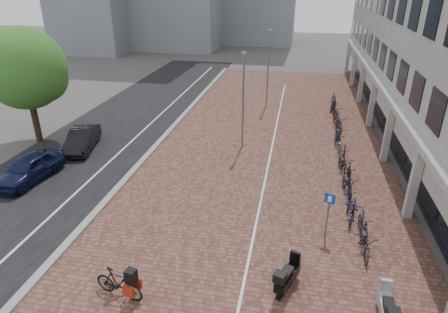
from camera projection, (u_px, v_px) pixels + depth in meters
ground at (195, 248)px, 15.31m from camera, size 140.00×140.00×0.00m
plaza_brick at (271, 139)px, 25.63m from camera, size 14.50×42.00×0.04m
street_asphalt at (117, 128)px, 27.56m from camera, size 8.00×50.00×0.03m
curb at (169, 131)px, 26.85m from camera, size 0.35×42.00×0.14m
lane_line at (144, 130)px, 27.20m from camera, size 0.12×44.00×0.00m
parking_line at (274, 139)px, 25.59m from camera, size 0.10×30.00×0.00m
car_navy at (29, 168)px, 20.17m from camera, size 2.15×4.31×1.41m
car_dark at (82, 139)px, 23.95m from camera, size 2.30×4.23×1.32m
hero_bike at (119, 283)px, 12.75m from camera, size 1.91×0.88×1.30m
scooter_front at (387, 307)px, 11.81m from camera, size 0.56×1.70×1.16m
scooter_mid at (288, 275)px, 13.07m from camera, size 1.12×1.79×1.18m
parking_sign at (328, 209)px, 15.45m from camera, size 0.41×0.19×2.05m
lamp_near at (243, 103)px, 23.27m from camera, size 0.12×0.12×5.89m
lamp_far at (268, 70)px, 31.06m from camera, size 0.12×0.12×6.14m
street_tree at (28, 70)px, 23.55m from camera, size 5.04×5.04×7.33m
bike_row at (342, 145)px, 23.44m from camera, size 1.24×21.44×1.05m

